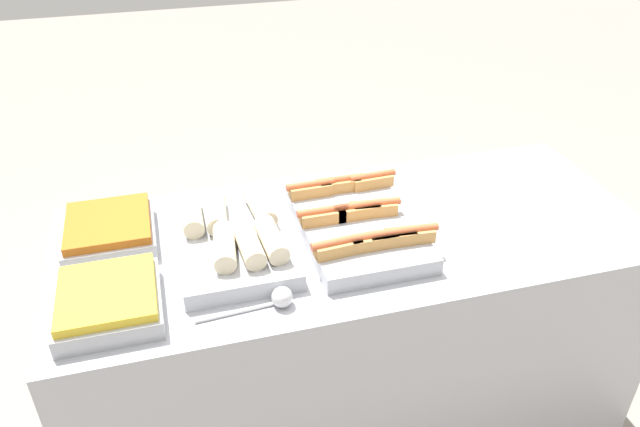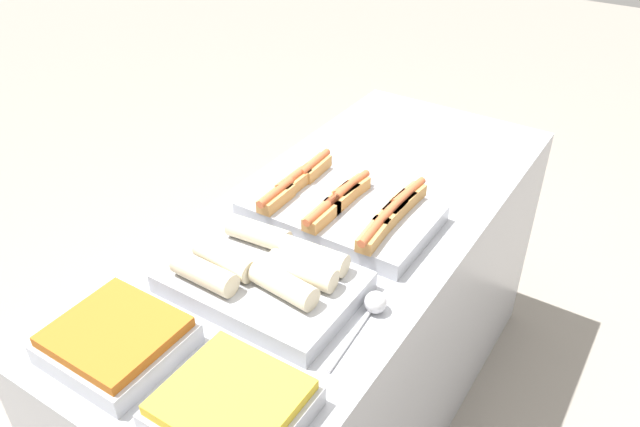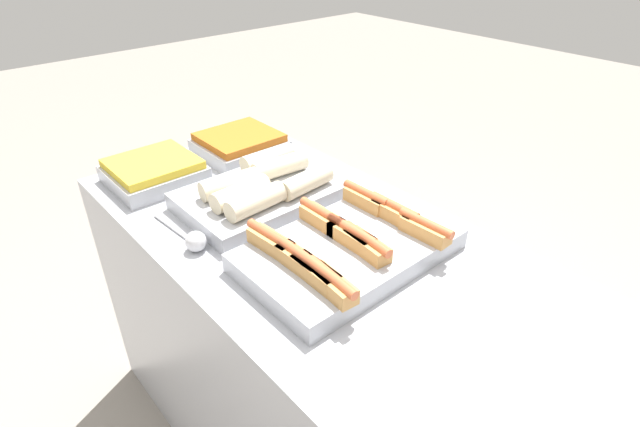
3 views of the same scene
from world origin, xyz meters
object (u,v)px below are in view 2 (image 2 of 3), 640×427
tray_wraps (264,276)px  tray_side_back (117,340)px  tray_hotdogs (343,208)px  tray_side_front (232,406)px  serving_spoon_near (373,307)px

tray_wraps → tray_side_back: 0.36m
tray_hotdogs → tray_side_front: size_ratio=1.95×
tray_hotdogs → serving_spoon_near: bearing=-138.8°
tray_wraps → tray_side_front: (-0.33, -0.17, -0.01)m
tray_side_back → serving_spoon_near: bearing=-45.2°
tray_side_back → tray_side_front: bearing=-90.0°
tray_wraps → serving_spoon_near: (0.06, -0.26, -0.02)m
tray_side_front → tray_side_back: 0.31m
tray_wraps → serving_spoon_near: size_ratio=1.85×
tray_hotdogs → tray_side_front: 0.71m
tray_side_front → serving_spoon_near: tray_side_front is taller
tray_side_front → serving_spoon_near: bearing=-12.1°
tray_wraps → tray_hotdogs: bearing=-0.7°
tray_side_back → serving_spoon_near: tray_side_back is taller
tray_hotdogs → tray_side_front: (-0.69, -0.17, -0.00)m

